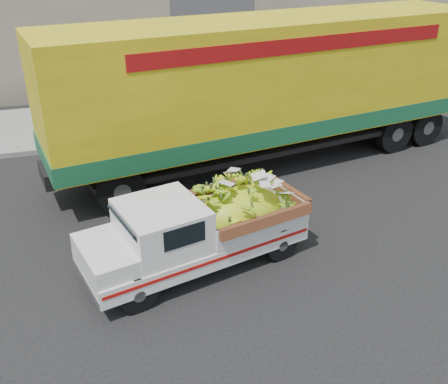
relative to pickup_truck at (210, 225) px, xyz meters
name	(u,v)px	position (x,y,z in m)	size (l,w,h in m)	color
ground	(255,263)	(0.77, -0.36, -0.78)	(100.00, 100.00, 0.00)	black
curb	(176,136)	(0.77, 6.57, -0.71)	(60.00, 0.25, 0.15)	gray
sidewalk	(163,115)	(0.77, 8.67, -0.71)	(60.00, 4.00, 0.14)	gray
pickup_truck	(210,225)	(0.00, 0.00, 0.00)	(4.38, 2.44, 1.45)	black
semi_trailer	(274,85)	(2.92, 4.12, 1.34)	(12.07, 4.39, 3.80)	black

